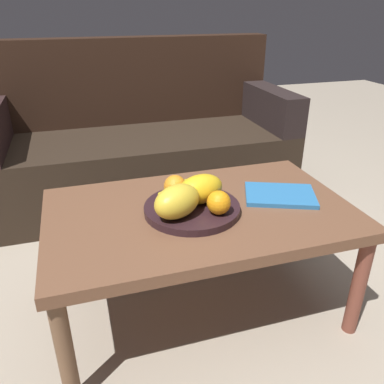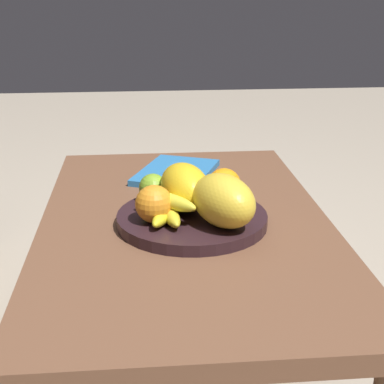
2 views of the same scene
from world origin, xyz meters
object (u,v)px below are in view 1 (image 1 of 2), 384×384
at_px(melon_large_front, 177,201).
at_px(orange_left, 219,203).
at_px(banana_bunch, 179,193).
at_px(apple_front, 208,184).
at_px(coffee_table, 200,221).
at_px(orange_front, 175,186).
at_px(couch, 142,146).
at_px(fruit_bowl, 192,208).
at_px(melon_smaller_beside, 200,189).
at_px(magazine, 280,195).

bearing_deg(melon_large_front, orange_left, -8.78).
bearing_deg(banana_bunch, apple_front, 13.13).
bearing_deg(coffee_table, orange_front, 135.15).
distance_m(couch, melon_large_front, 1.17).
relative_size(coffee_table, apple_front, 16.32).
xyz_separation_m(coffee_table, banana_bunch, (-0.06, 0.04, 0.10)).
bearing_deg(banana_bunch, fruit_bowl, -60.79).
distance_m(orange_front, orange_left, 0.19).
xyz_separation_m(couch, melon_smaller_beside, (0.01, -1.07, 0.20)).
relative_size(melon_large_front, melon_smaller_beside, 1.00).
xyz_separation_m(melon_smaller_beside, banana_bunch, (-0.06, 0.04, -0.02)).
bearing_deg(orange_left, melon_large_front, 171.22).
bearing_deg(apple_front, fruit_bowl, -136.39).
height_order(orange_front, apple_front, orange_front).
bearing_deg(fruit_bowl, apple_front, 43.61).
bearing_deg(melon_large_front, banana_bunch, 72.05).
relative_size(fruit_bowl, apple_front, 5.08).
bearing_deg(banana_bunch, couch, 87.20).
distance_m(orange_left, apple_front, 0.16).
bearing_deg(coffee_table, apple_front, 52.98).
bearing_deg(magazine, orange_front, -168.53).
bearing_deg(orange_front, couch, 86.75).
xyz_separation_m(fruit_bowl, melon_smaller_beside, (0.03, 0.01, 0.06)).
bearing_deg(magazine, fruit_bowl, -156.02).
distance_m(coffee_table, melon_large_front, 0.18).
bearing_deg(orange_front, orange_left, -57.44).
bearing_deg(melon_smaller_beside, orange_front, 135.55).
relative_size(melon_large_front, orange_left, 2.12).
height_order(coffee_table, banana_bunch, banana_bunch).
relative_size(orange_left, magazine, 0.31).
relative_size(melon_smaller_beside, orange_left, 2.11).
xyz_separation_m(fruit_bowl, apple_front, (0.09, 0.08, 0.04)).
distance_m(banana_bunch, magazine, 0.38).
bearing_deg(coffee_table, magazine, -0.45).
bearing_deg(melon_large_front, coffee_table, 35.13).
bearing_deg(couch, orange_front, -93.25).
relative_size(orange_front, orange_left, 1.01).
height_order(melon_smaller_beside, orange_front, melon_smaller_beside).
bearing_deg(coffee_table, couch, 90.72).
xyz_separation_m(coffee_table, melon_large_front, (-0.10, -0.07, 0.13)).
xyz_separation_m(melon_large_front, melon_smaller_beside, (0.10, 0.07, -0.00)).
bearing_deg(fruit_bowl, banana_bunch, 119.21).
xyz_separation_m(orange_left, magazine, (0.28, 0.09, -0.06)).
relative_size(coffee_table, fruit_bowl, 3.22).
relative_size(melon_large_front, apple_front, 2.58).
distance_m(couch, fruit_bowl, 1.10).
bearing_deg(couch, orange_left, -87.74).
bearing_deg(banana_bunch, melon_smaller_beside, -32.63).
relative_size(apple_front, magazine, 0.26).
bearing_deg(banana_bunch, orange_front, 102.84).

